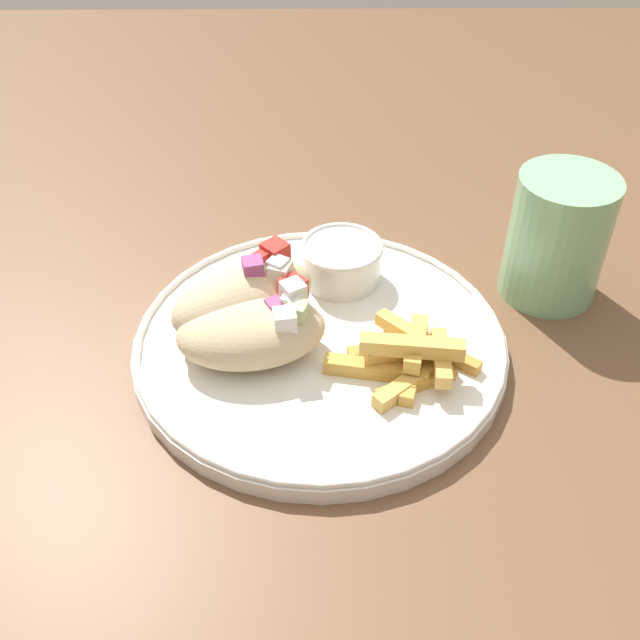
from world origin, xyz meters
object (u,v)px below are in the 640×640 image
(sauce_ramekin, at_px, (341,260))
(plate, at_px, (320,343))
(pita_sandwich_far, at_px, (244,298))
(fries_pile, at_px, (410,358))
(water_glass, at_px, (556,243))
(pita_sandwich_near, at_px, (253,330))

(sauce_ramekin, bearing_deg, plate, -103.82)
(plate, xyz_separation_m, pita_sandwich_far, (-0.06, 0.02, 0.03))
(fries_pile, height_order, water_glass, water_glass)
(pita_sandwich_far, relative_size, fries_pile, 1.13)
(plate, distance_m, water_glass, 0.22)
(fries_pile, bearing_deg, pita_sandwich_near, 170.53)
(plate, height_order, pita_sandwich_near, pita_sandwich_near)
(sauce_ramekin, distance_m, water_glass, 0.19)
(pita_sandwich_near, bearing_deg, pita_sandwich_far, 95.21)
(pita_sandwich_far, distance_m, fries_pile, 0.14)
(fries_pile, bearing_deg, plate, 152.15)
(pita_sandwich_far, bearing_deg, water_glass, -18.26)
(pita_sandwich_near, relative_size, pita_sandwich_far, 0.91)
(plate, bearing_deg, pita_sandwich_far, 162.96)
(plate, xyz_separation_m, water_glass, (0.20, 0.08, 0.04))
(plate, height_order, pita_sandwich_far, pita_sandwich_far)
(water_glass, bearing_deg, pita_sandwich_near, -159.53)
(sauce_ramekin, bearing_deg, water_glass, -0.03)
(pita_sandwich_far, xyz_separation_m, fries_pile, (0.13, -0.05, -0.02))
(plate, xyz_separation_m, pita_sandwich_near, (-0.05, -0.02, 0.03))
(plate, distance_m, fries_pile, 0.08)
(sauce_ramekin, bearing_deg, fries_pile, -67.21)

